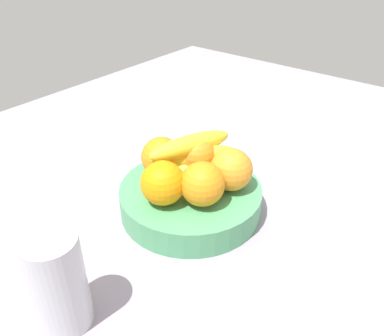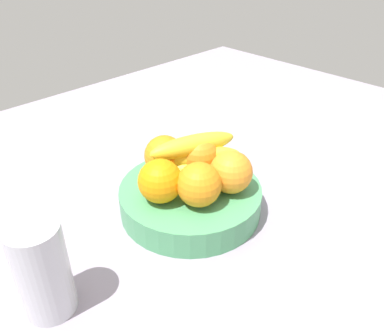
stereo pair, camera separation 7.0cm
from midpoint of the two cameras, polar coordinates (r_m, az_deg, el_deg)
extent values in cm
cube|color=gray|center=(77.55, -3.38, -6.63)|extent=(180.00, 140.00, 3.00)
cylinder|color=#4A9963|center=(74.77, -2.68, -4.35)|extent=(26.34, 26.34, 5.15)
sphere|color=orange|center=(66.97, -1.48, -2.41)|extent=(7.77, 7.77, 7.77)
sphere|color=orange|center=(70.80, 2.85, -0.32)|extent=(7.77, 7.77, 7.77)
sphere|color=orange|center=(74.98, -2.03, 1.72)|extent=(7.77, 7.77, 7.77)
sphere|color=orange|center=(74.92, -7.11, 1.44)|extent=(7.77, 7.77, 7.77)
sphere|color=orange|center=(67.97, -7.43, -2.13)|extent=(7.77, 7.77, 7.77)
ellipsoid|color=yellow|center=(73.89, -2.66, -0.52)|extent=(13.41, 15.99, 4.00)
ellipsoid|color=yellow|center=(74.07, -2.47, 1.58)|extent=(15.96, 13.47, 4.00)
ellipsoid|color=yellow|center=(73.34, -2.94, 3.21)|extent=(17.34, 9.58, 4.00)
cylinder|color=silver|center=(56.88, -22.17, -15.18)|extent=(7.19, 7.19, 14.82)
camera|label=1|loc=(0.03, -92.82, -1.78)|focal=37.05mm
camera|label=2|loc=(0.03, 87.18, 1.78)|focal=37.05mm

